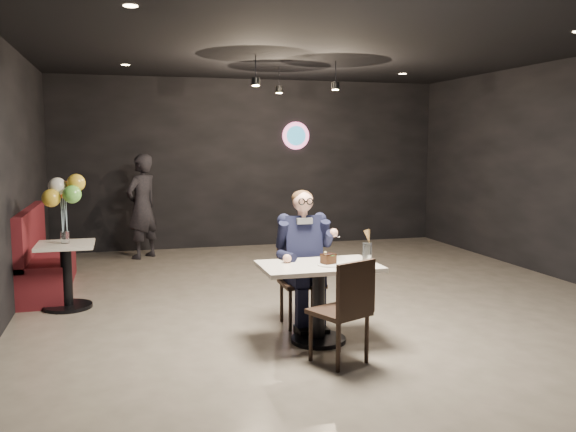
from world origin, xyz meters
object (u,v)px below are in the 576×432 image
object	(u,v)px
chair_far	(302,281)
chair_near	(339,310)
main_table	(318,303)
booth_bench	(48,249)
passerby	(142,206)
seated_man	(302,257)
balloon_vase	(65,237)
sundae_glass	(367,253)
side_table	(67,275)

from	to	relation	value
chair_far	chair_near	distance (m)	1.10
main_table	booth_bench	distance (m)	3.95
main_table	passerby	size ratio (longest dim) A/B	0.65
chair_near	seated_man	distance (m)	1.13
main_table	balloon_vase	distance (m)	3.08
sundae_glass	passerby	xyz separation A→B (m)	(-1.89, 4.85, 0.00)
seated_man	booth_bench	bearing A→B (deg)	139.09
booth_bench	seated_man	bearing A→B (deg)	-40.91
side_table	passerby	size ratio (longest dim) A/B	0.46
passerby	balloon_vase	bearing A→B (deg)	27.85
main_table	chair_near	size ratio (longest dim) A/B	1.20
balloon_vase	passerby	world-z (taller)	passerby
chair_far	balloon_vase	bearing A→B (deg)	150.87
side_table	booth_bench	bearing A→B (deg)	106.70
chair_near	seated_man	size ratio (longest dim) A/B	0.64
seated_man	sundae_glass	distance (m)	0.78
chair_far	seated_man	world-z (taller)	seated_man
main_table	side_table	xyz separation A→B (m)	(-2.39, 1.88, 0.01)
main_table	chair_far	size ratio (longest dim) A/B	1.20
chair_far	side_table	world-z (taller)	chair_far
main_table	side_table	size ratio (longest dim) A/B	1.41
seated_man	sundae_glass	world-z (taller)	seated_man
chair_near	balloon_vase	size ratio (longest dim) A/B	6.60
seated_man	passerby	bearing A→B (deg)	108.83
side_table	seated_man	bearing A→B (deg)	-29.13
side_table	passerby	distance (m)	3.08
main_table	seated_man	size ratio (longest dim) A/B	0.76
chair_near	booth_bench	world-z (taller)	booth_bench
booth_bench	passerby	distance (m)	2.29
chair_far	side_table	distance (m)	2.74
booth_bench	balloon_vase	distance (m)	1.08
chair_far	balloon_vase	xyz separation A→B (m)	(-2.39, 1.33, 0.36)
main_table	passerby	bearing A→B (deg)	106.79
seated_man	sundae_glass	size ratio (longest dim) A/B	7.49
chair_far	chair_near	xyz separation A→B (m)	(0.00, -1.10, 0.00)
sundae_glass	passerby	size ratio (longest dim) A/B	0.11
seated_man	booth_bench	distance (m)	3.57
main_table	balloon_vase	world-z (taller)	balloon_vase
chair_near	sundae_glass	size ratio (longest dim) A/B	4.79
seated_man	side_table	xyz separation A→B (m)	(-2.39, 1.33, -0.33)
chair_far	sundae_glass	size ratio (longest dim) A/B	4.79
booth_bench	balloon_vase	xyz separation A→B (m)	(0.30, -1.00, 0.29)
main_table	seated_man	distance (m)	0.65
chair_far	booth_bench	bearing A→B (deg)	139.09
chair_near	seated_man	world-z (taller)	seated_man
passerby	side_table	bearing A→B (deg)	27.85
seated_man	side_table	distance (m)	2.76
main_table	sundae_glass	bearing A→B (deg)	-9.18
main_table	booth_bench	bearing A→B (deg)	133.04
booth_bench	side_table	bearing A→B (deg)	-73.30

